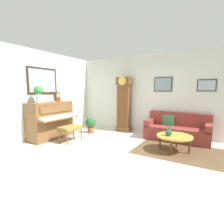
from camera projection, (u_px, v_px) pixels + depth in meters
The scene contains 14 objects.
ground_plane at pixel (108, 153), 4.40m from camera, with size 6.40×6.00×0.10m, color beige.
wall_left at pixel (40, 95), 5.52m from camera, with size 0.13×4.90×2.80m.
wall_back at pixel (143, 94), 6.25m from camera, with size 5.30×0.13×2.80m.
area_rug at pixel (177, 151), 4.40m from camera, with size 2.10×1.50×0.01m, color brown.
piano at pixel (51, 120), 5.52m from camera, with size 0.87×1.44×1.18m.
piano_bench at pixel (71, 128), 5.18m from camera, with size 0.42×0.70×0.48m.
grandfather_clock at pixel (124, 106), 6.37m from camera, with size 0.52×0.34×2.03m.
couch at pixel (177, 130), 5.38m from camera, with size 1.90×0.80×0.84m.
coffee_table at pixel (174, 136), 4.35m from camera, with size 0.88×0.88×0.42m.
mantel_clock at pixel (57, 96), 5.67m from camera, with size 0.13×0.18×0.38m.
flower_vase at pixel (38, 92), 5.06m from camera, with size 0.26×0.26×0.58m.
teacup at pixel (54, 101), 5.38m from camera, with size 0.12×0.12×0.06m.
green_jug at pixel (169, 132), 4.28m from camera, with size 0.17×0.17×0.24m.
potted_plant at pixel (91, 124), 6.22m from camera, with size 0.36×0.36×0.56m.
Camera 1 is at (2.24, -3.58, 1.58)m, focal length 27.42 mm.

